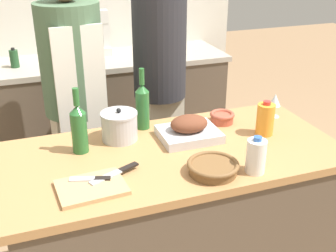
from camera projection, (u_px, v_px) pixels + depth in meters
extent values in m
cube|color=brown|center=(175.00, 229.00, 2.20)|extent=(1.54, 0.74, 0.85)
cube|color=#B27F4C|center=(176.00, 154.00, 2.01)|extent=(1.59, 0.76, 0.04)
cube|color=brown|center=(110.00, 115.00, 3.51)|extent=(1.84, 0.58, 0.89)
cube|color=#ADA393|center=(107.00, 60.00, 3.31)|extent=(1.89, 0.60, 0.04)
cube|color=silver|center=(95.00, 7.00, 3.46)|extent=(2.39, 0.10, 2.55)
cube|color=#BCBCC1|center=(189.00, 134.00, 2.12)|extent=(0.30, 0.24, 0.04)
ellipsoid|color=brown|center=(189.00, 124.00, 2.09)|extent=(0.19, 0.14, 0.08)
cylinder|color=brown|center=(213.00, 169.00, 1.81)|extent=(0.21, 0.21, 0.04)
torus|color=brown|center=(213.00, 164.00, 1.80)|extent=(0.23, 0.23, 0.02)
cube|color=tan|center=(91.00, 187.00, 1.70)|extent=(0.29, 0.22, 0.02)
cylinder|color=#B7B7BC|center=(120.00, 127.00, 2.09)|extent=(0.18, 0.18, 0.13)
cylinder|color=#B7B7BC|center=(119.00, 114.00, 2.06)|extent=(0.18, 0.18, 0.01)
sphere|color=black|center=(119.00, 110.00, 2.05)|extent=(0.02, 0.02, 0.02)
cylinder|color=#A84C38|center=(222.00, 119.00, 2.29)|extent=(0.12, 0.12, 0.05)
torus|color=#A84C38|center=(222.00, 115.00, 2.28)|extent=(0.13, 0.13, 0.02)
cylinder|color=orange|center=(265.00, 119.00, 2.14)|extent=(0.09, 0.09, 0.16)
cylinder|color=red|center=(267.00, 103.00, 2.10)|extent=(0.04, 0.04, 0.02)
cylinder|color=white|center=(256.00, 156.00, 1.80)|extent=(0.09, 0.09, 0.15)
cylinder|color=#3360B2|center=(258.00, 139.00, 1.76)|extent=(0.04, 0.04, 0.02)
cylinder|color=#28662D|center=(79.00, 133.00, 1.96)|extent=(0.08, 0.08, 0.20)
cone|color=#28662D|center=(77.00, 109.00, 1.91)|extent=(0.08, 0.08, 0.04)
cylinder|color=#28662D|center=(76.00, 97.00, 1.88)|extent=(0.03, 0.03, 0.08)
cylinder|color=#28662D|center=(143.00, 110.00, 2.20)|extent=(0.07, 0.07, 0.20)
cone|color=#28662D|center=(142.00, 88.00, 2.15)|extent=(0.07, 0.07, 0.04)
cylinder|color=#28662D|center=(142.00, 77.00, 2.12)|extent=(0.03, 0.03, 0.09)
cylinder|color=silver|center=(273.00, 116.00, 2.37)|extent=(0.06, 0.06, 0.00)
cylinder|color=silver|center=(274.00, 111.00, 2.36)|extent=(0.01, 0.01, 0.06)
cone|color=silver|center=(275.00, 100.00, 2.33)|extent=(0.07, 0.07, 0.07)
cube|color=#B7B7BC|center=(106.00, 177.00, 1.75)|extent=(0.15, 0.09, 0.01)
cube|color=black|center=(129.00, 167.00, 1.82)|extent=(0.10, 0.06, 0.01)
cube|color=#B7B7BC|center=(82.00, 179.00, 1.73)|extent=(0.11, 0.06, 0.01)
cube|color=black|center=(103.00, 178.00, 1.74)|extent=(0.07, 0.05, 0.01)
cube|color=silver|center=(99.00, 51.00, 3.37)|extent=(0.18, 0.14, 0.06)
cylinder|color=#B7B7BC|center=(95.00, 40.00, 3.33)|extent=(0.13, 0.13, 0.11)
cube|color=silver|center=(106.00, 35.00, 3.34)|extent=(0.05, 0.08, 0.19)
cube|color=silver|center=(97.00, 17.00, 3.26)|extent=(0.17, 0.08, 0.10)
cylinder|color=#234C28|center=(14.00, 59.00, 3.05)|extent=(0.06, 0.06, 0.13)
cylinder|color=black|center=(13.00, 49.00, 3.02)|extent=(0.03, 0.03, 0.02)
cylinder|color=#234C28|center=(172.00, 39.00, 3.58)|extent=(0.06, 0.06, 0.14)
cylinder|color=black|center=(172.00, 30.00, 3.54)|extent=(0.02, 0.02, 0.02)
cube|color=beige|center=(82.00, 166.00, 2.82)|extent=(0.33, 0.24, 0.80)
cylinder|color=#4C6B4C|center=(71.00, 60.00, 2.52)|extent=(0.38, 0.38, 0.67)
cube|color=silver|center=(83.00, 99.00, 2.45)|extent=(0.29, 0.05, 0.85)
cube|color=beige|center=(160.00, 151.00, 2.97)|extent=(0.30, 0.22, 0.85)
cylinder|color=#28282D|center=(159.00, 43.00, 2.65)|extent=(0.34, 0.34, 0.71)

